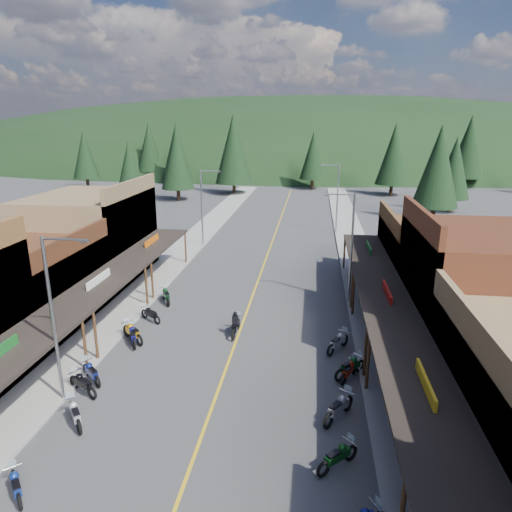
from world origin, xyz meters
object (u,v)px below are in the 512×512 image
(streetlight_3, at_px, (336,195))
(rider_on_bike, at_px, (236,325))
(pine_10, at_px, (177,159))
(bike_east_8, at_px, (338,341))
(shop_east_2, at_px, (481,292))
(streetlight_2, at_px, (350,243))
(bike_east_7, at_px, (350,366))
(pine_8, at_px, (130,170))
(bike_west_7, at_px, (133,335))
(pine_11, at_px, (438,166))
(bike_east_5, at_px, (339,407))
(pine_9, at_px, (454,168))
(pine_2, at_px, (234,149))
(streetlight_0, at_px, (55,313))
(shop_west_2, at_px, (24,287))
(pine_7, at_px, (149,147))
(bike_west_8, at_px, (133,331))
(shop_east_3, at_px, (436,260))
(bike_west_3, at_px, (16,484))
(bike_east_4, at_px, (338,456))
(bike_west_9, at_px, (151,314))
(pine_3, at_px, (313,155))
(bike_west_4, at_px, (75,413))
(pine_4, at_px, (394,154))
(pedestrian_east_a, at_px, (387,343))
(bike_east_6, at_px, (349,370))
(bike_west_6, at_px, (91,371))
(pedestrian_east_b, at_px, (363,290))
(pine_1, at_px, (177,149))
(streetlight_1, at_px, (203,204))
(shop_west_3, at_px, (93,236))
(pine_0, at_px, (85,155))
(pine_5, at_px, (469,147))
(bike_west_5, at_px, (82,383))
(bike_west_10, at_px, (166,295))

(streetlight_3, xyz_separation_m, rider_on_bike, (-7.11, -28.16, -3.81))
(pine_10, xyz_separation_m, bike_east_8, (23.99, -49.49, -6.16))
(shop_east_2, height_order, streetlight_2, shop_east_2)
(bike_east_7, bearing_deg, shop_east_2, 74.14)
(pine_8, xyz_separation_m, bike_west_7, (16.01, -40.13, -5.37))
(pine_10, height_order, bike_west_7, pine_10)
(pine_11, relative_size, bike_east_5, 5.41)
(pine_9, bearing_deg, pine_2, 159.08)
(streetlight_0, bearing_deg, bike_east_5, 0.69)
(shop_west_2, relative_size, pine_7, 0.87)
(pine_2, height_order, bike_west_8, pine_2)
(shop_east_3, bearing_deg, shop_west_2, -160.76)
(bike_west_3, height_order, bike_east_4, bike_east_4)
(streetlight_0, bearing_deg, bike_east_8, 26.69)
(shop_west_2, distance_m, bike_west_9, 8.07)
(streetlight_2, height_order, pine_2, pine_2)
(pine_3, bearing_deg, bike_west_4, -97.43)
(streetlight_0, relative_size, streetlight_2, 1.00)
(pine_3, distance_m, pine_4, 15.25)
(streetlight_2, xyz_separation_m, pedestrian_east_a, (1.64, -8.04, -3.48))
(pine_3, distance_m, pine_7, 37.37)
(shop_west_2, bearing_deg, pine_11, 47.08)
(pine_4, xyz_separation_m, bike_east_4, (-12.44, -68.87, -6.65))
(rider_on_bike, bearing_deg, pine_3, 87.90)
(pine_8, height_order, bike_west_4, pine_8)
(bike_east_5, bearing_deg, streetlight_2, 118.85)
(bike_east_6, bearing_deg, pine_10, 141.94)
(streetlight_2, height_order, pine_8, pine_8)
(pine_2, distance_m, pine_11, 36.06)
(pine_2, relative_size, bike_west_6, 6.89)
(bike_west_4, xyz_separation_m, pedestrian_east_b, (13.66, 15.66, 0.45))
(shop_west_2, height_order, bike_west_9, shop_west_2)
(pine_4, bearing_deg, pine_1, 166.61)
(pine_2, height_order, pedestrian_east_a, pine_2)
(streetlight_1, distance_m, streetlight_3, 16.04)
(pine_7, xyz_separation_m, rider_on_bike, (31.85, -74.16, -6.58))
(shop_west_3, bearing_deg, bike_west_7, -55.69)
(pine_0, height_order, pine_4, pine_4)
(pine_4, xyz_separation_m, bike_west_8, (-24.12, -59.81, -6.59))
(shop_west_3, relative_size, pine_11, 0.88)
(shop_east_3, height_order, pine_8, pine_8)
(pine_10, bearing_deg, bike_west_3, -78.67)
(shop_east_3, distance_m, pine_5, 64.22)
(pine_10, relative_size, bike_east_7, 5.41)
(pine_9, relative_size, bike_west_4, 5.14)
(shop_west_2, bearing_deg, shop_west_3, 90.18)
(streetlight_0, relative_size, bike_west_5, 3.76)
(pine_10, distance_m, bike_east_8, 55.34)
(pine_3, bearing_deg, bike_west_10, -99.56)
(pine_7, bearing_deg, rider_on_bike, -66.76)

